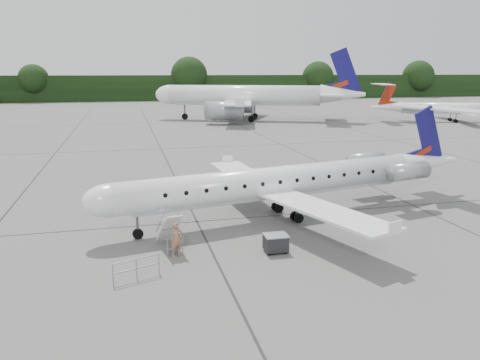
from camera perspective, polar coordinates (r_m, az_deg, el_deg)
name	(u,v)px	position (r m, az deg, el deg)	size (l,w,h in m)	color
ground	(309,231)	(28.17, 8.37, -6.23)	(320.00, 320.00, 0.00)	#5A5A58
treeline	(156,88)	(154.98, -10.20, 10.99)	(260.00, 4.00, 8.00)	black
main_regional_jet	(275,167)	(29.52, 4.28, 1.57)	(26.29, 18.93, 6.74)	white
airstair	(169,229)	(25.30, -8.66, -5.97)	(0.85, 2.28, 2.11)	white
passenger	(176,239)	(24.18, -7.75, -7.19)	(0.67, 0.44, 1.84)	#90654E
safety_railing	(137,269)	(22.09, -12.50, -10.60)	(2.20, 0.08, 1.00)	#909398
baggage_cart	(276,243)	(24.72, 4.37, -7.66)	(1.18, 0.96, 1.03)	black
bg_narrowbody	(244,85)	(90.42, 0.45, 11.47)	(37.01, 26.64, 13.28)	white
bg_regional_right	(460,103)	(96.78, 25.23, 8.52)	(27.08, 19.50, 7.10)	white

